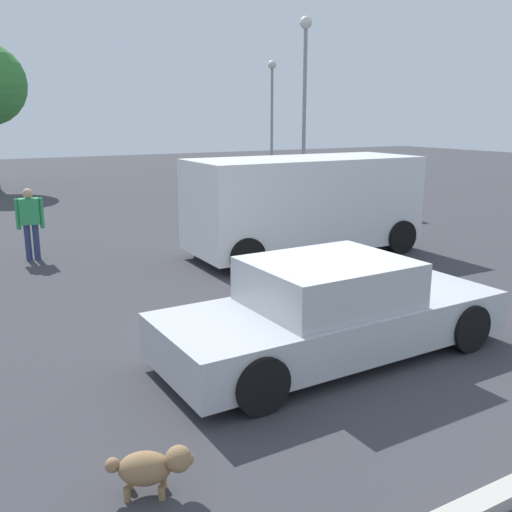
# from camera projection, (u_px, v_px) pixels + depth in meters

# --- Properties ---
(ground_plane) EXTENTS (80.00, 80.00, 0.00)m
(ground_plane) POSITION_uv_depth(u_px,v_px,m) (322.00, 347.00, 7.73)
(ground_plane) COLOR #38383D
(sedan_foreground) EXTENTS (4.64, 1.92, 1.28)m
(sedan_foreground) POSITION_uv_depth(u_px,v_px,m) (332.00, 312.00, 7.37)
(sedan_foreground) COLOR #B7BABF
(sedan_foreground) RESTS_ON ground_plane
(dog) EXTENTS (0.66, 0.45, 0.43)m
(dog) POSITION_uv_depth(u_px,v_px,m) (152.00, 467.00, 4.67)
(dog) COLOR olive
(dog) RESTS_ON ground_plane
(van_white) EXTENTS (5.19, 2.28, 2.16)m
(van_white) POSITION_uv_depth(u_px,v_px,m) (304.00, 203.00, 12.71)
(van_white) COLOR white
(van_white) RESTS_ON ground_plane
(pedestrian) EXTENTS (0.56, 0.31, 1.55)m
(pedestrian) POSITION_uv_depth(u_px,v_px,m) (30.00, 218.00, 12.25)
(pedestrian) COLOR navy
(pedestrian) RESTS_ON ground_plane
(light_post_near) EXTENTS (0.44, 0.44, 5.84)m
(light_post_near) POSITION_uv_depth(u_px,v_px,m) (272.00, 97.00, 29.81)
(light_post_near) COLOR gray
(light_post_near) RESTS_ON ground_plane
(light_post_mid) EXTENTS (0.44, 0.44, 6.48)m
(light_post_mid) POSITION_uv_depth(u_px,v_px,m) (305.00, 78.00, 20.74)
(light_post_mid) COLOR gray
(light_post_mid) RESTS_ON ground_plane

